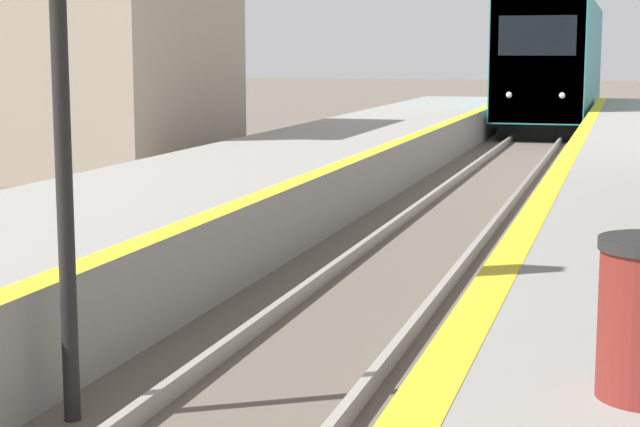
% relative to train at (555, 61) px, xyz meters
% --- Properties ---
extents(train, '(2.74, 16.59, 4.56)m').
position_rel_train_xyz_m(train, '(0.00, 0.00, 0.00)').
color(train, black).
rests_on(train, ground).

